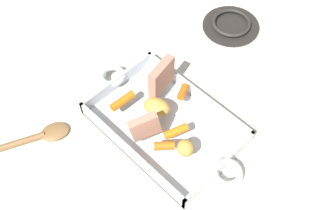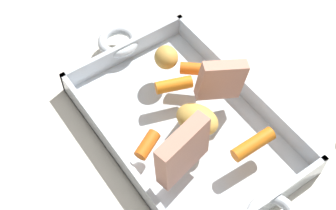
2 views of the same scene
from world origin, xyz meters
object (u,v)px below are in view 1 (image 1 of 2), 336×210
(serving_spoon, at_px, (34,138))
(roast_slice_outer, at_px, (161,77))
(baby_carrot_northwest, at_px, (183,92))
(potato_golden_large, at_px, (186,148))
(stove_burner_rear, at_px, (231,24))
(baby_carrot_center_right, at_px, (176,131))
(potato_near_roast, at_px, (158,106))
(roasting_dish, at_px, (165,124))
(roast_slice_thick, at_px, (145,127))
(baby_carrot_northeast, at_px, (164,146))
(baby_carrot_southeast, at_px, (123,101))

(serving_spoon, bearing_deg, roast_slice_outer, 1.71)
(baby_carrot_northwest, xyz_separation_m, potato_golden_large, (0.11, -0.11, 0.01))
(stove_burner_rear, bearing_deg, baby_carrot_center_right, -68.62)
(roast_slice_outer, height_order, potato_near_roast, roast_slice_outer)
(roasting_dish, distance_m, roast_slice_thick, 0.09)
(potato_golden_large, bearing_deg, roast_slice_outer, 151.67)
(baby_carrot_northwest, height_order, potato_golden_large, potato_golden_large)
(potato_near_roast, height_order, stove_burner_rear, potato_near_roast)
(potato_near_roast, relative_size, stove_burner_rear, 0.38)
(serving_spoon, bearing_deg, potato_near_roast, -9.68)
(roast_slice_thick, height_order, baby_carrot_northwest, roast_slice_thick)
(potato_golden_large, height_order, potato_near_roast, same)
(baby_carrot_center_right, relative_size, potato_golden_large, 1.37)
(baby_carrot_northwest, xyz_separation_m, potato_near_roast, (-0.01, -0.07, 0.01))
(baby_carrot_northeast, xyz_separation_m, serving_spoon, (-0.25, -0.18, -0.04))
(roast_slice_thick, bearing_deg, potato_near_roast, 111.94)
(roast_slice_thick, relative_size, baby_carrot_northwest, 1.63)
(roasting_dish, height_order, baby_carrot_northeast, baby_carrot_northeast)
(roast_slice_thick, bearing_deg, baby_carrot_northwest, 96.65)
(baby_carrot_northeast, xyz_separation_m, baby_carrot_southeast, (-0.15, 0.02, 0.00))
(roasting_dish, relative_size, baby_carrot_northwest, 11.01)
(roasting_dish, distance_m, serving_spoon, 0.31)
(potato_near_roast, bearing_deg, roasting_dish, -5.75)
(roast_slice_thick, height_order, baby_carrot_northeast, roast_slice_thick)
(baby_carrot_northwest, height_order, serving_spoon, baby_carrot_northwest)
(roasting_dish, relative_size, baby_carrot_northeast, 10.07)
(baby_carrot_southeast, bearing_deg, potato_golden_large, 2.96)
(roasting_dish, bearing_deg, baby_carrot_northwest, 102.34)
(potato_golden_large, bearing_deg, stove_burner_rear, 116.04)
(roast_slice_outer, distance_m, potato_near_roast, 0.07)
(baby_carrot_center_right, height_order, stove_burner_rear, baby_carrot_center_right)
(roast_slice_outer, relative_size, stove_burner_rear, 0.50)
(potato_near_roast, bearing_deg, baby_carrot_center_right, -11.78)
(baby_carrot_southeast, bearing_deg, roast_slice_outer, 71.54)
(stove_burner_rear, bearing_deg, roast_slice_thick, -76.72)
(baby_carrot_northeast, bearing_deg, roast_slice_thick, -174.35)
(roast_slice_outer, relative_size, baby_carrot_northwest, 2.01)
(stove_burner_rear, height_order, serving_spoon, stove_burner_rear)
(baby_carrot_northeast, distance_m, stove_burner_rear, 0.46)
(baby_carrot_northeast, height_order, baby_carrot_center_right, same)
(roast_slice_thick, relative_size, serving_spoon, 0.31)
(serving_spoon, bearing_deg, baby_carrot_southeast, -0.34)
(potato_near_roast, bearing_deg, roast_slice_thick, -68.06)
(baby_carrot_southeast, bearing_deg, roasting_dish, 22.42)
(baby_carrot_northwest, bearing_deg, potato_golden_large, -44.55)
(baby_carrot_northeast, height_order, serving_spoon, baby_carrot_northeast)
(baby_carrot_northeast, bearing_deg, roasting_dish, 133.63)
(roast_slice_thick, relative_size, stove_burner_rear, 0.41)
(roasting_dish, height_order, roast_slice_thick, roast_slice_thick)
(roast_slice_outer, height_order, potato_golden_large, roast_slice_outer)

